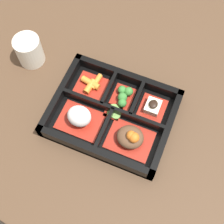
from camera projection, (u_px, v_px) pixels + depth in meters
name	position (u px, v px, depth m)	size (l,w,h in m)	color
ground_plane	(112.00, 117.00, 0.72)	(3.00, 3.00, 0.00)	#4C3523
bento_base	(112.00, 116.00, 0.72)	(0.27, 0.21, 0.01)	black
bento_rim	(113.00, 112.00, 0.71)	(0.27, 0.21, 0.04)	black
bowl_stew	(130.00, 138.00, 0.67)	(0.10, 0.08, 0.05)	maroon
bowl_rice	(80.00, 117.00, 0.69)	(0.10, 0.08, 0.05)	maroon
bowl_tofu	(153.00, 107.00, 0.71)	(0.06, 0.07, 0.03)	maroon
bowl_greens	(123.00, 96.00, 0.72)	(0.05, 0.07, 0.03)	maroon
bowl_carrots	(91.00, 85.00, 0.74)	(0.07, 0.07, 0.02)	maroon
bowl_pickles	(114.00, 112.00, 0.71)	(0.04, 0.04, 0.01)	maroon
tea_cup	(29.00, 50.00, 0.76)	(0.06, 0.06, 0.07)	beige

